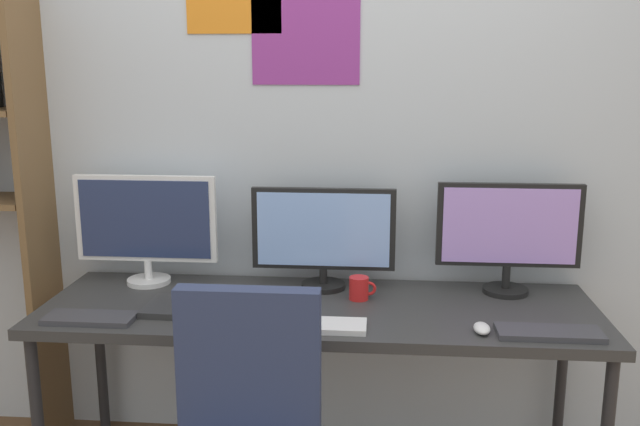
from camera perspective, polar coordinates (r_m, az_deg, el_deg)
name	(u,v)px	position (r m, az deg, el deg)	size (l,w,h in m)	color
wall_back	(327,146)	(2.94, 0.61, 5.59)	(4.51, 0.11, 2.60)	silver
desk	(319,318)	(2.68, -0.09, -8.66)	(2.11, 0.68, 0.74)	#333333
monitor_left	(146,224)	(2.94, -14.15, -0.89)	(0.59, 0.18, 0.46)	silver
monitor_center	(323,234)	(2.80, 0.28, -1.77)	(0.58, 0.18, 0.41)	black
monitor_right	(509,232)	(2.83, 15.30, -1.50)	(0.56, 0.18, 0.45)	black
keyboard_left	(90,318)	(2.64, -18.44, -8.22)	(0.32, 0.13, 0.02)	#38383D
keyboard_center	(313,325)	(2.44, -0.57, -9.24)	(0.37, 0.13, 0.02)	silver
keyboard_right	(549,333)	(2.50, 18.37, -9.36)	(0.35, 0.13, 0.02)	#38383D
computer_mouse	(482,328)	(2.46, 13.20, -9.24)	(0.06, 0.10, 0.03)	silver
laptop_closed	(189,307)	(2.65, -10.74, -7.66)	(0.32, 0.22, 0.02)	#2D2D2D
coffee_mug	(360,288)	(2.71, 3.28, -6.21)	(0.11, 0.08, 0.09)	red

